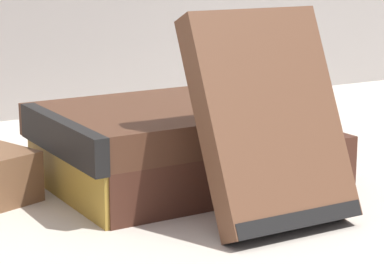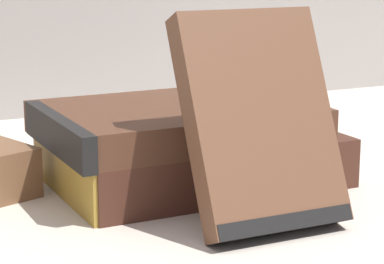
% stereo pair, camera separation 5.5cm
% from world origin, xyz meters
% --- Properties ---
extents(ground_plane, '(3.00, 3.00, 0.00)m').
position_xyz_m(ground_plane, '(0.00, 0.00, 0.00)').
color(ground_plane, beige).
extents(book_flat_bottom, '(0.24, 0.17, 0.04)m').
position_xyz_m(book_flat_bottom, '(-0.01, 0.01, 0.02)').
color(book_flat_bottom, '#422319').
rests_on(book_flat_bottom, ground_plane).
extents(book_flat_top, '(0.23, 0.16, 0.03)m').
position_xyz_m(book_flat_top, '(-0.02, 0.01, 0.06)').
color(book_flat_top, '#4C2D1E').
rests_on(book_flat_top, book_flat_bottom).
extents(book_leaning_front, '(0.11, 0.09, 0.16)m').
position_xyz_m(book_leaning_front, '(-0.01, -0.12, 0.08)').
color(book_leaning_front, brown).
rests_on(book_leaning_front, ground_plane).
extents(pocket_watch, '(0.05, 0.05, 0.01)m').
position_xyz_m(pocket_watch, '(0.04, -0.03, 0.07)').
color(pocket_watch, silver).
rests_on(pocket_watch, book_flat_top).
extents(reading_glasses, '(0.11, 0.05, 0.00)m').
position_xyz_m(reading_glasses, '(-0.07, 0.16, 0.00)').
color(reading_glasses, '#ADADB2').
rests_on(reading_glasses, ground_plane).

